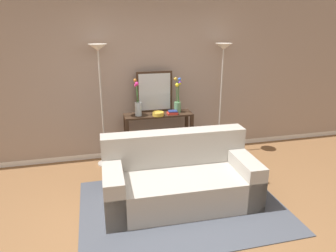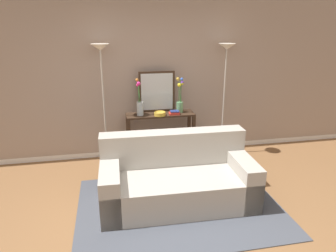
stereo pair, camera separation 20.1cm
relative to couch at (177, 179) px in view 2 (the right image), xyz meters
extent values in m
cube|color=brown|center=(-0.16, -0.63, -0.32)|extent=(16.00, 16.00, 0.02)
cube|color=white|center=(-0.16, 1.69, -0.27)|extent=(12.00, 0.15, 0.09)
cube|color=gray|center=(-0.16, 1.69, 1.08)|extent=(12.00, 0.14, 2.61)
cube|color=#474C56|center=(0.00, -0.16, -0.30)|extent=(2.56, 1.86, 0.01)
cube|color=#ADA89E|center=(0.00, -0.06, -0.10)|extent=(1.97, 0.98, 0.42)
cube|color=#ADA89E|center=(0.01, 0.27, 0.34)|extent=(1.95, 0.31, 0.46)
cube|color=#ADA89E|center=(-0.85, -0.04, -0.01)|extent=(0.27, 0.93, 0.60)
cube|color=#ADA89E|center=(0.85, -0.08, -0.01)|extent=(0.27, 0.93, 0.60)
cube|color=#382619|center=(0.02, 1.34, 0.50)|extent=(1.13, 0.35, 0.03)
cube|color=#382619|center=(0.02, 1.34, -0.16)|extent=(1.04, 0.30, 0.01)
cube|color=#382619|center=(-0.52, 1.19, 0.09)|extent=(0.05, 0.05, 0.79)
cube|color=#382619|center=(0.56, 1.19, 0.09)|extent=(0.05, 0.05, 0.79)
cube|color=#382619|center=(-0.52, 1.48, 0.09)|extent=(0.05, 0.05, 0.79)
cube|color=#382619|center=(0.56, 1.48, 0.09)|extent=(0.05, 0.05, 0.79)
cylinder|color=#B7B2A8|center=(-0.89, 1.36, -0.30)|extent=(0.26, 0.26, 0.02)
cylinder|color=#B7B2A8|center=(-0.89, 1.36, 0.63)|extent=(0.02, 0.02, 1.83)
cone|color=silver|center=(-0.89, 1.36, 1.59)|extent=(0.28, 0.28, 0.10)
cylinder|color=#B7B2A8|center=(1.13, 1.36, -0.30)|extent=(0.26, 0.26, 0.02)
cylinder|color=#B7B2A8|center=(1.13, 1.36, 0.62)|extent=(0.02, 0.02, 1.81)
cone|color=silver|center=(1.13, 1.36, 1.57)|extent=(0.28, 0.28, 0.10)
cube|color=#382619|center=(-0.01, 1.48, 0.85)|extent=(0.60, 0.02, 0.68)
cube|color=silver|center=(-0.01, 1.47, 0.85)|extent=(0.53, 0.01, 0.61)
cylinder|color=silver|center=(-0.32, 1.31, 0.62)|extent=(0.11, 0.11, 0.22)
cylinder|color=#3D7538|center=(-0.33, 1.32, 0.87)|extent=(0.02, 0.02, 0.27)
sphere|color=#DD3485|center=(-0.34, 1.34, 1.00)|extent=(0.06, 0.06, 0.06)
cylinder|color=#3D7538|center=(-0.33, 1.31, 0.91)|extent=(0.01, 0.05, 0.36)
sphere|color=#C3752C|center=(-0.35, 1.30, 1.09)|extent=(0.05, 0.05, 0.05)
cylinder|color=#3D7538|center=(-0.32, 1.29, 0.88)|extent=(0.03, 0.02, 0.31)
sphere|color=#E82A85|center=(-0.33, 1.27, 1.04)|extent=(0.06, 0.06, 0.06)
cylinder|color=#669E6B|center=(0.36, 1.36, 0.60)|extent=(0.11, 0.11, 0.17)
cylinder|color=#3D7538|center=(0.37, 1.36, 0.84)|extent=(0.01, 0.03, 0.31)
sphere|color=gold|center=(0.39, 1.36, 0.99)|extent=(0.05, 0.05, 0.05)
cylinder|color=#3D7538|center=(0.37, 1.36, 0.84)|extent=(0.02, 0.05, 0.31)
sphere|color=#5C1AE7|center=(0.39, 1.37, 1.00)|extent=(0.06, 0.06, 0.06)
cylinder|color=#3D7538|center=(0.35, 1.34, 0.83)|extent=(0.04, 0.03, 0.29)
sphere|color=yellow|center=(0.34, 1.33, 0.98)|extent=(0.06, 0.06, 0.06)
cylinder|color=#3D7538|center=(0.36, 1.35, 0.88)|extent=(0.03, 0.02, 0.39)
sphere|color=blue|center=(0.38, 1.33, 1.07)|extent=(0.05, 0.05, 0.05)
cylinder|color=#3D7538|center=(0.34, 1.37, 0.88)|extent=(0.02, 0.03, 0.39)
sphere|color=gold|center=(0.32, 1.37, 1.07)|extent=(0.05, 0.05, 0.05)
cylinder|color=gold|center=(-0.01, 1.23, 0.53)|extent=(0.19, 0.19, 0.05)
torus|color=gold|center=(-0.01, 1.23, 0.56)|extent=(0.18, 0.18, 0.01)
cube|color=#BC3328|center=(0.24, 1.25, 0.52)|extent=(0.18, 0.14, 0.03)
cube|color=#BC3328|center=(0.25, 1.25, 0.55)|extent=(0.16, 0.13, 0.02)
cube|color=navy|center=(0.24, 1.25, 0.56)|extent=(0.15, 0.13, 0.01)
cube|color=gold|center=(-0.43, 1.34, -0.26)|extent=(0.03, 0.15, 0.10)
cube|color=tan|center=(-0.40, 1.34, -0.25)|extent=(0.03, 0.17, 0.11)
cube|color=#2D2D33|center=(-0.35, 1.34, -0.25)|extent=(0.05, 0.14, 0.11)
cube|color=silver|center=(-0.29, 1.34, -0.25)|extent=(0.06, 0.16, 0.12)
cube|color=#BC3328|center=(-0.24, 1.34, -0.25)|extent=(0.05, 0.15, 0.12)
cube|color=#6B3360|center=(-0.20, 1.34, -0.26)|extent=(0.03, 0.13, 0.11)
camera|label=1|loc=(-1.01, -3.45, 1.95)|focal=32.91mm
camera|label=2|loc=(-0.81, -3.49, 1.95)|focal=32.91mm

